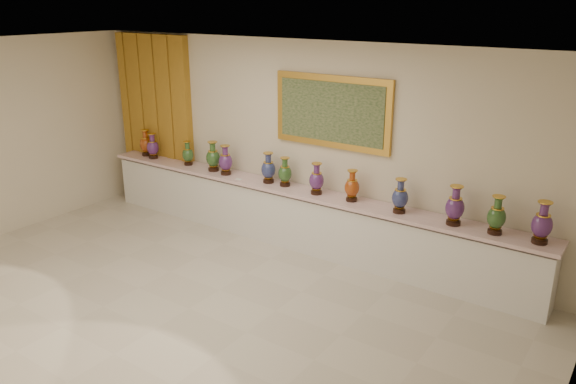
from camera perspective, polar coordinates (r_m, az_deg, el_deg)
name	(u,v)px	position (r m, az deg, el deg)	size (l,w,h in m)	color
ground	(189,309)	(6.98, -10.04, -11.59)	(8.00, 8.00, 0.00)	beige
room	(180,120)	(9.69, -10.96, 7.18)	(8.00, 8.00, 8.00)	beige
counter	(295,218)	(8.36, 0.69, -2.62)	(7.28, 0.48, 0.90)	white
vase_0	(146,144)	(10.20, -14.24, 4.76)	(0.28, 0.28, 0.46)	black
vase_1	(153,147)	(9.98, -13.57, 4.45)	(0.25, 0.25, 0.44)	black
vase_2	(188,154)	(9.46, -10.14, 3.78)	(0.24, 0.24, 0.40)	black
vase_3	(213,158)	(9.06, -7.62, 3.47)	(0.27, 0.27, 0.48)	black
vase_4	(226,161)	(8.85, -6.36, 3.10)	(0.22, 0.22, 0.47)	black
vase_5	(268,169)	(8.40, -2.01, 2.33)	(0.26, 0.26, 0.47)	black
vase_6	(285,173)	(8.25, -0.31, 1.93)	(0.26, 0.26, 0.43)	black
vase_7	(317,180)	(7.91, 2.92, 1.21)	(0.27, 0.27, 0.45)	black
vase_8	(352,187)	(7.67, 6.52, 0.49)	(0.25, 0.25, 0.44)	black
vase_9	(400,197)	(7.35, 11.31, -0.55)	(0.25, 0.25, 0.46)	black
vase_10	(455,207)	(7.11, 16.59, -1.50)	(0.28, 0.28, 0.50)	black
vase_11	(496,217)	(6.99, 20.42, -2.38)	(0.26, 0.26, 0.47)	black
vase_12	(542,225)	(6.91, 24.39, -3.04)	(0.23, 0.23, 0.50)	black
label_card	(239,179)	(8.64, -5.03, 1.31)	(0.10, 0.06, 0.00)	white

